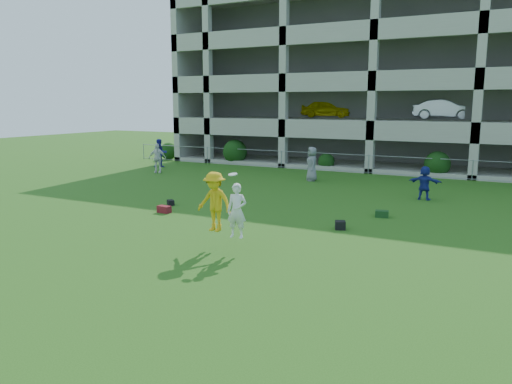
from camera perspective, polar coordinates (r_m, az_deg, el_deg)
The scene contains 14 objects.
ground at distance 14.92m, azimuth -6.94°, elevation -6.96°, with size 100.00×100.00×0.00m, color #235114.
bystander_a at distance 35.03m, azimuth -10.90°, elevation 4.38°, with size 0.94×0.73×1.93m, color navy.
bystander_b at distance 32.22m, azimuth -11.21°, elevation 3.82°, with size 1.09×0.45×1.86m, color silver.
bystander_c at distance 28.46m, azimuth 6.41°, elevation 3.21°, with size 0.95×0.62×1.94m, color slate.
bystander_d at distance 23.98m, azimuth 18.71°, elevation 0.99°, with size 1.45×0.46×1.56m, color navy.
bag_red_a at distance 20.48m, azimuth -10.46°, elevation -1.95°, with size 0.55×0.30×0.28m, color #601410.
bag_black_b at distance 21.96m, azimuth -9.74°, elevation -1.20°, with size 0.40×0.25×0.22m, color black.
bag_green_c at distance 19.96m, azimuth 14.19°, elevation -2.44°, with size 0.50×0.35×0.26m, color #153714.
crate_d at distance 17.75m, azimuth 9.61°, elevation -3.76°, with size 0.35×0.35×0.30m, color black.
bag_red_f at distance 28.98m, azimuth -4.40°, elevation 1.67°, with size 0.45×0.28×0.24m, color #622310.
frisbee_contest at distance 14.95m, azimuth -4.25°, elevation -1.31°, with size 1.78×0.74×1.88m.
parking_garage at distance 40.27m, azimuth 16.35°, elevation 12.08°, with size 30.00×14.00×12.00m.
fence at distance 31.99m, azimuth 12.74°, elevation 3.14°, with size 36.06×0.06×1.20m.
shrub_row at distance 31.73m, azimuth 21.18°, elevation 4.28°, with size 34.38×2.52×3.50m.
Camera 1 is at (8.16, -11.70, 4.37)m, focal length 35.00 mm.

